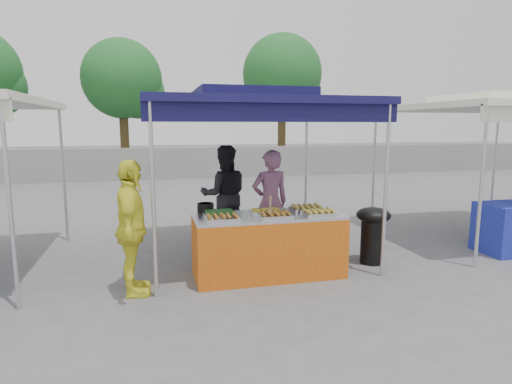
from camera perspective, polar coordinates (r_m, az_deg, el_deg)
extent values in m
plane|color=#5D5C5F|center=(6.07, 1.39, -10.70)|extent=(80.00, 80.00, 0.00)
cube|color=gray|center=(16.65, -8.66, 3.85)|extent=(40.00, 0.25, 1.20)
cylinder|color=silver|center=(5.09, -13.53, -1.37)|extent=(0.05, 0.05, 2.30)
cylinder|color=silver|center=(5.92, 16.89, -0.10)|extent=(0.05, 0.05, 2.30)
cylinder|color=silver|center=(8.07, -13.73, 2.33)|extent=(0.05, 0.05, 2.30)
cylinder|color=silver|center=(8.61, 6.67, 2.93)|extent=(0.05, 0.05, 2.30)
cube|color=#131042|center=(6.70, -0.84, 11.58)|extent=(3.20, 3.20, 0.10)
cube|color=#131042|center=(6.71, -0.84, 12.69)|extent=(1.65, 1.65, 0.18)
cube|color=#131042|center=(5.24, 2.94, 10.67)|extent=(3.20, 0.04, 0.25)
cylinder|color=silver|center=(5.31, -29.95, -1.92)|extent=(0.05, 0.05, 2.30)
cylinder|color=silver|center=(8.20, -24.27, 1.90)|extent=(0.05, 0.05, 2.30)
cylinder|color=silver|center=(6.81, 27.81, 0.38)|extent=(0.05, 0.05, 2.30)
cylinder|color=silver|center=(9.24, 15.42, 3.07)|extent=(0.05, 0.05, 2.30)
cylinder|color=silver|center=(11.02, 29.18, 3.16)|extent=(0.05, 0.05, 2.30)
cube|color=silver|center=(8.87, 29.24, 9.81)|extent=(3.20, 3.20, 0.10)
cube|color=silver|center=(8.88, 29.31, 10.64)|extent=(1.65, 1.65, 0.18)
cylinder|color=#423519|center=(18.65, -17.14, 7.63)|extent=(0.36, 0.36, 3.50)
sphere|color=#206026|center=(18.74, -17.45, 14.21)|extent=(3.20, 3.20, 3.20)
sphere|color=#206026|center=(18.88, -15.48, 12.73)|extent=(2.20, 2.20, 2.20)
cylinder|color=#423519|center=(19.60, 3.45, 8.55)|extent=(0.36, 0.36, 3.85)
sphere|color=#206026|center=(19.73, 3.52, 15.43)|extent=(3.52, 3.52, 3.52)
sphere|color=#206026|center=(20.05, 5.01, 13.73)|extent=(2.42, 2.42, 2.42)
cube|color=#C75712|center=(5.86, 1.66, -7.28)|extent=(2.00, 0.80, 0.81)
cube|color=silver|center=(5.75, 1.68, -3.21)|extent=(2.00, 0.80, 0.04)
cube|color=silver|center=(5.37, -4.50, -3.62)|extent=(0.42, 0.30, 0.05)
cube|color=brown|center=(5.37, -4.51, -3.23)|extent=(0.35, 0.25, 0.02)
cube|color=silver|center=(5.53, 2.56, -3.24)|extent=(0.42, 0.30, 0.05)
cube|color=brown|center=(5.52, 2.57, -2.87)|extent=(0.35, 0.25, 0.02)
cube|color=silver|center=(5.73, 8.40, -2.89)|extent=(0.42, 0.30, 0.05)
cube|color=#B49D3D|center=(5.72, 8.41, -2.53)|extent=(0.35, 0.25, 0.02)
cube|color=silver|center=(5.66, -4.89, -2.98)|extent=(0.42, 0.30, 0.05)
cube|color=#1F5A1E|center=(5.65, -4.89, -2.61)|extent=(0.35, 0.25, 0.02)
cube|color=silver|center=(5.80, 1.29, -2.66)|extent=(0.42, 0.30, 0.05)
cube|color=gold|center=(5.79, 1.29, -2.31)|extent=(0.35, 0.25, 0.02)
cube|color=silver|center=(6.02, 6.71, -2.28)|extent=(0.42, 0.30, 0.05)
cube|color=#B49D3D|center=(6.02, 6.72, -1.94)|extent=(0.35, 0.25, 0.02)
cylinder|color=black|center=(5.89, -6.75, -2.13)|extent=(0.23, 0.23, 0.13)
cylinder|color=silver|center=(5.56, 1.84, -2.91)|extent=(0.08, 0.08, 0.10)
cylinder|color=black|center=(6.62, 15.26, -6.29)|extent=(0.35, 0.35, 0.68)
ellipsoid|color=black|center=(6.53, 15.40, -2.94)|extent=(0.50, 0.50, 0.23)
cube|color=#1421A7|center=(6.32, -4.01, -8.65)|extent=(0.44, 0.31, 0.27)
cube|color=#1421A7|center=(6.49, 1.89, -8.02)|extent=(0.49, 0.35, 0.30)
cube|color=#1421A7|center=(6.41, 1.90, -5.51)|extent=(0.48, 0.34, 0.29)
imported|color=#8D5A7A|center=(6.75, 1.89, -1.41)|extent=(0.64, 0.46, 1.66)
imported|color=black|center=(7.36, -4.22, -0.39)|extent=(0.87, 0.70, 1.70)
imported|color=yellow|center=(5.31, -16.25, -4.69)|extent=(0.41, 0.97, 1.65)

